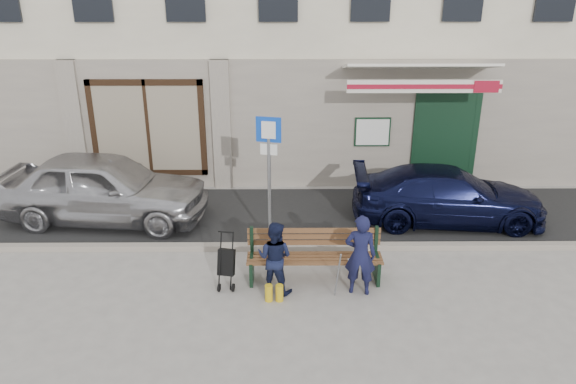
{
  "coord_description": "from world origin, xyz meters",
  "views": [
    {
      "loc": [
        0.13,
        -8.42,
        5.31
      ],
      "look_at": [
        0.2,
        1.6,
        1.2
      ],
      "focal_mm": 35.0,
      "sensor_mm": 36.0,
      "label": 1
    }
  ],
  "objects_px": {
    "bench": "(312,257)",
    "woman": "(275,257)",
    "car_silver": "(104,188)",
    "stroller": "(226,263)",
    "parking_sign": "(269,161)",
    "car_navy": "(448,196)",
    "man": "(360,255)"
  },
  "relations": [
    {
      "from": "parking_sign",
      "to": "bench",
      "type": "relative_size",
      "value": 1.1
    },
    {
      "from": "car_silver",
      "to": "stroller",
      "type": "xyz_separation_m",
      "value": [
        2.92,
        -2.78,
        -0.32
      ]
    },
    {
      "from": "parking_sign",
      "to": "stroller",
      "type": "height_order",
      "value": "parking_sign"
    },
    {
      "from": "bench",
      "to": "stroller",
      "type": "distance_m",
      "value": 1.51
    },
    {
      "from": "car_navy",
      "to": "stroller",
      "type": "xyz_separation_m",
      "value": [
        -4.6,
        -2.67,
        -0.16
      ]
    },
    {
      "from": "parking_sign",
      "to": "car_navy",
      "type": "bearing_deg",
      "value": 27.72
    },
    {
      "from": "parking_sign",
      "to": "bench",
      "type": "distance_m",
      "value": 2.1
    },
    {
      "from": "man",
      "to": "woman",
      "type": "xyz_separation_m",
      "value": [
        -1.45,
        0.07,
        -0.08
      ]
    },
    {
      "from": "parking_sign",
      "to": "woman",
      "type": "height_order",
      "value": "parking_sign"
    },
    {
      "from": "car_silver",
      "to": "stroller",
      "type": "distance_m",
      "value": 4.04
    },
    {
      "from": "bench",
      "to": "woman",
      "type": "bearing_deg",
      "value": -152.21
    },
    {
      "from": "car_silver",
      "to": "bench",
      "type": "height_order",
      "value": "car_silver"
    },
    {
      "from": "car_silver",
      "to": "car_navy",
      "type": "bearing_deg",
      "value": -84.72
    },
    {
      "from": "woman",
      "to": "bench",
      "type": "bearing_deg",
      "value": -130.65
    },
    {
      "from": "car_navy",
      "to": "woman",
      "type": "relative_size",
      "value": 3.18
    },
    {
      "from": "woman",
      "to": "car_silver",
      "type": "bearing_deg",
      "value": -16.43
    },
    {
      "from": "parking_sign",
      "to": "woman",
      "type": "relative_size",
      "value": 2.02
    },
    {
      "from": "car_silver",
      "to": "car_navy",
      "type": "height_order",
      "value": "car_silver"
    },
    {
      "from": "car_silver",
      "to": "parking_sign",
      "type": "relative_size",
      "value": 1.71
    },
    {
      "from": "car_silver",
      "to": "woman",
      "type": "relative_size",
      "value": 3.45
    },
    {
      "from": "parking_sign",
      "to": "man",
      "type": "bearing_deg",
      "value": -37.04
    },
    {
      "from": "parking_sign",
      "to": "man",
      "type": "xyz_separation_m",
      "value": [
        1.58,
        -1.87,
        -1.03
      ]
    },
    {
      "from": "parking_sign",
      "to": "stroller",
      "type": "bearing_deg",
      "value": -101.15
    },
    {
      "from": "car_navy",
      "to": "bench",
      "type": "distance_m",
      "value": 3.97
    },
    {
      "from": "car_navy",
      "to": "stroller",
      "type": "distance_m",
      "value": 5.32
    },
    {
      "from": "car_navy",
      "to": "parking_sign",
      "type": "bearing_deg",
      "value": 108.36
    },
    {
      "from": "stroller",
      "to": "man",
      "type": "bearing_deg",
      "value": 5.25
    },
    {
      "from": "car_navy",
      "to": "man",
      "type": "relative_size",
      "value": 2.83
    },
    {
      "from": "car_navy",
      "to": "bench",
      "type": "relative_size",
      "value": 1.73
    },
    {
      "from": "bench",
      "to": "woman",
      "type": "xyz_separation_m",
      "value": [
        -0.65,
        -0.34,
        0.19
      ]
    },
    {
      "from": "parking_sign",
      "to": "woman",
      "type": "xyz_separation_m",
      "value": [
        0.13,
        -1.8,
        -1.11
      ]
    },
    {
      "from": "woman",
      "to": "parking_sign",
      "type": "bearing_deg",
      "value": -64.4
    }
  ]
}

